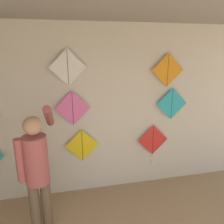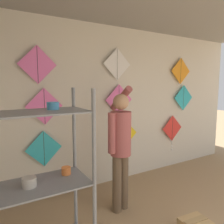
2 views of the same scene
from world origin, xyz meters
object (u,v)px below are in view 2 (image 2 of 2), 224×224
kite_3 (44,106)px  kite_7 (117,64)px  shopkeeper (120,142)px  kite_4 (119,100)px  kite_0 (44,149)px  kite_2 (172,130)px  kite_8 (181,71)px  shelf_rack (28,195)px  kite_1 (124,134)px  kite_5 (183,98)px  kite_6 (37,65)px

kite_3 → kite_7: bearing=0.0°
shopkeeper → kite_4: (0.49, 0.81, 0.52)m
kite_0 → kite_2: 2.72m
kite_7 → kite_3: bearing=180.0°
shopkeeper → kite_8: 2.45m
kite_3 → shelf_rack: bearing=-107.8°
shelf_rack → kite_1: bearing=40.8°
kite_0 → kite_8: (2.91, 0.00, 1.25)m
shopkeeper → kite_5: bearing=6.4°
kite_1 → kite_6: kite_6 is taller
kite_3 → kite_6: bearing=180.0°
kite_5 → kite_0: bearing=180.0°
kite_8 → kite_6: bearing=180.0°
kite_0 → kite_1: kite_1 is taller
kite_5 → shopkeeper: bearing=-159.6°
shopkeeper → kite_2: size_ratio=2.33×
kite_1 → kite_8: kite_8 is taller
kite_1 → kite_6: (-1.52, 0.00, 1.20)m
kite_4 → kite_3: bearing=180.0°
kite_2 → kite_3: kite_3 is taller
shopkeeper → kite_6: bearing=124.3°
kite_2 → kite_8: kite_8 is taller
shopkeeper → kite_7: size_ratio=3.21×
kite_2 → shopkeeper: bearing=-156.6°
shelf_rack → shopkeeper: 1.66m
kite_5 → kite_8: bearing=180.0°
kite_3 → kite_4: (1.32, 0.00, 0.05)m
shopkeeper → kite_2: (1.86, 0.81, -0.18)m
kite_0 → kite_2: kite_2 is taller
shopkeeper → kite_8: size_ratio=3.21×
kite_2 → kite_6: bearing=180.0°
kite_2 → kite_4: bearing=180.0°
shelf_rack → kite_2: (3.24, 1.73, -0.19)m
kite_4 → kite_6: bearing=180.0°
kite_3 → kite_6: (-0.08, 0.00, 0.61)m
kite_4 → kite_5: bearing=0.0°
kite_3 → kite_7: (1.28, 0.00, 0.68)m
kite_6 → kite_8: 2.96m
shelf_rack → kite_1: shelf_rack is taller
kite_3 → kite_8: kite_8 is taller
shopkeeper → kite_1: (0.62, 0.81, -0.12)m
shopkeeper → kite_5: 2.37m
kite_2 → shelf_rack: bearing=-152.0°
shopkeeper → kite_1: shopkeeper is taller
shelf_rack → kite_0: 1.81m
kite_0 → kite_6: (-0.04, 0.00, 1.26)m
kite_8 → kite_7: bearing=180.0°
kite_5 → kite_1: bearing=180.0°
kite_7 → shelf_rack: bearing=-136.7°
shelf_rack → kite_6: bearing=74.5°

